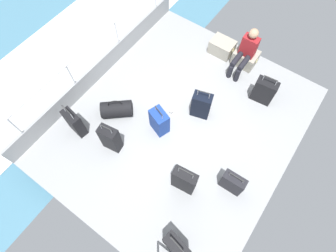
# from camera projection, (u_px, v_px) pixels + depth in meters

# --- Properties ---
(ground_plane) EXTENTS (4.40, 5.20, 0.06)m
(ground_plane) POSITION_uv_depth(u_px,v_px,m) (181.00, 124.00, 5.66)
(ground_plane) COLOR #939699
(gunwale_port) EXTENTS (0.06, 5.20, 0.45)m
(gunwale_port) POSITION_uv_depth(u_px,v_px,m) (100.00, 68.00, 6.00)
(gunwale_port) COLOR #939699
(gunwale_port) RESTS_ON ground_plane
(railing_port) EXTENTS (0.04, 4.20, 1.02)m
(railing_port) POSITION_uv_depth(u_px,v_px,m) (94.00, 51.00, 5.51)
(railing_port) COLOR silver
(railing_port) RESTS_ON ground_plane
(sea_wake) EXTENTS (12.00, 12.00, 0.01)m
(sea_wake) POSITION_uv_depth(u_px,v_px,m) (63.00, 57.00, 6.88)
(sea_wake) COLOR teal
(sea_wake) RESTS_ON ground_plane
(cargo_crate_0) EXTENTS (0.58, 0.40, 0.34)m
(cargo_crate_0) POSITION_uv_depth(u_px,v_px,m) (222.00, 47.00, 6.35)
(cargo_crate_0) COLOR #9E9989
(cargo_crate_0) RESTS_ON ground_plane
(cargo_crate_1) EXTENTS (0.55, 0.42, 0.34)m
(cargo_crate_1) POSITION_uv_depth(u_px,v_px,m) (245.00, 58.00, 6.21)
(cargo_crate_1) COLOR #9E9989
(cargo_crate_1) RESTS_ON ground_plane
(passenger_seated) EXTENTS (0.34, 0.66, 1.04)m
(passenger_seated) POSITION_uv_depth(u_px,v_px,m) (246.00, 51.00, 5.82)
(passenger_seated) COLOR maroon
(passenger_seated) RESTS_ON ground_plane
(suitcase_0) EXTENTS (0.44, 0.24, 0.89)m
(suitcase_0) POSITION_uv_depth(u_px,v_px,m) (184.00, 180.00, 4.72)
(suitcase_0) COLOR black
(suitcase_0) RESTS_ON ground_plane
(suitcase_1) EXTENTS (0.42, 0.24, 0.83)m
(suitcase_1) POSITION_uv_depth(u_px,v_px,m) (75.00, 123.00, 5.29)
(suitcase_1) COLOR black
(suitcase_1) RESTS_ON ground_plane
(suitcase_2) EXTENTS (0.46, 0.28, 0.81)m
(suitcase_2) POSITION_uv_depth(u_px,v_px,m) (176.00, 246.00, 4.29)
(suitcase_2) COLOR black
(suitcase_2) RESTS_ON ground_plane
(suitcase_3) EXTENTS (0.46, 0.27, 0.74)m
(suitcase_3) POSITION_uv_depth(u_px,v_px,m) (264.00, 91.00, 5.65)
(suitcase_3) COLOR black
(suitcase_3) RESTS_ON ground_plane
(suitcase_4) EXTENTS (0.44, 0.37, 0.72)m
(suitcase_4) POSITION_uv_depth(u_px,v_px,m) (159.00, 121.00, 5.33)
(suitcase_4) COLOR navy
(suitcase_4) RESTS_ON ground_plane
(suitcase_5) EXTENTS (0.42, 0.20, 0.61)m
(suitcase_5) POSITION_uv_depth(u_px,v_px,m) (233.00, 183.00, 4.81)
(suitcase_5) COLOR black
(suitcase_5) RESTS_ON ground_plane
(suitcase_6) EXTENTS (0.43, 0.33, 0.80)m
(suitcase_6) POSITION_uv_depth(u_px,v_px,m) (201.00, 105.00, 5.46)
(suitcase_6) COLOR black
(suitcase_6) RESTS_ON ground_plane
(suitcase_7) EXTENTS (0.38, 0.25, 0.82)m
(suitcase_7) POSITION_uv_depth(u_px,v_px,m) (110.00, 138.00, 5.10)
(suitcase_7) COLOR black
(suitcase_7) RESTS_ON ground_plane
(duffel_bag) EXTENTS (0.70, 0.67, 0.49)m
(duffel_bag) POSITION_uv_depth(u_px,v_px,m) (117.00, 109.00, 5.59)
(duffel_bag) COLOR black
(duffel_bag) RESTS_ON ground_plane
(paper_cup) EXTENTS (0.08, 0.08, 0.10)m
(paper_cup) POSITION_uv_depth(u_px,v_px,m) (171.00, 111.00, 5.71)
(paper_cup) COLOR white
(paper_cup) RESTS_ON ground_plane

